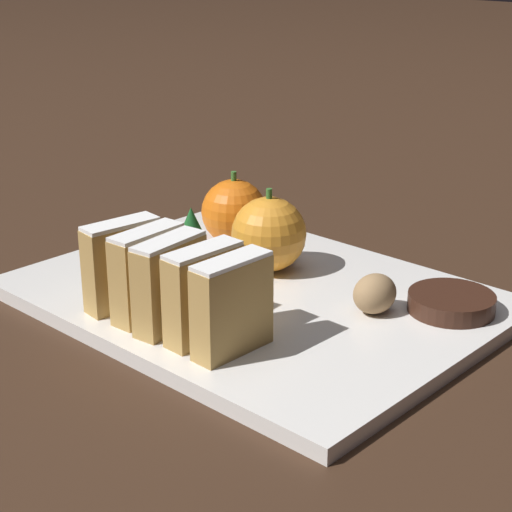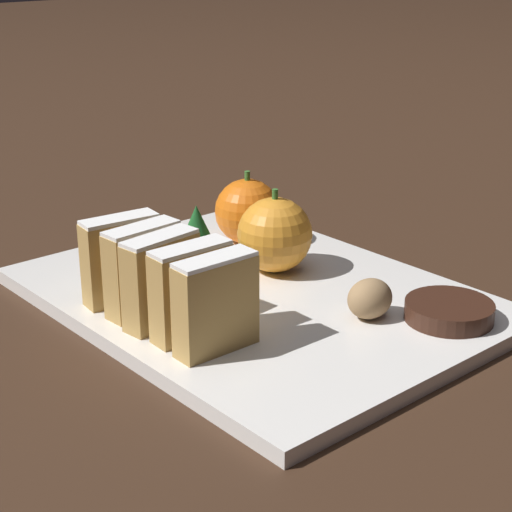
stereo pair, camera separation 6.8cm
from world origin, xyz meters
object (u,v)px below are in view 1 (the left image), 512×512
(orange_near, at_px, (269,234))
(chocolate_cookie, at_px, (451,303))
(orange_far, at_px, (234,212))
(walnut, at_px, (375,294))

(orange_near, bearing_deg, chocolate_cookie, -79.03)
(orange_far, height_order, walnut, orange_far)
(orange_near, relative_size, chocolate_cookie, 1.08)
(orange_far, distance_m, chocolate_cookie, 0.23)
(walnut, xyz_separation_m, chocolate_cookie, (0.04, -0.04, -0.01))
(orange_far, height_order, chocolate_cookie, orange_far)
(orange_near, height_order, orange_far, orange_near)
(orange_near, xyz_separation_m, chocolate_cookie, (0.03, -0.16, -0.02))
(chocolate_cookie, bearing_deg, walnut, 134.54)
(orange_far, xyz_separation_m, chocolate_cookie, (0.00, -0.23, -0.02))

